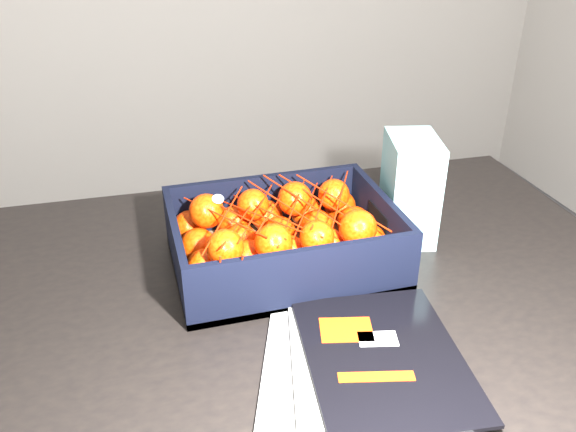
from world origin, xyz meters
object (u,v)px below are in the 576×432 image
object	(u,v)px
produce_crate	(283,247)
retail_carton	(410,188)
table	(294,327)
magazine_stack	(365,364)

from	to	relation	value
produce_crate	retail_carton	distance (m)	0.26
produce_crate	retail_carton	world-z (taller)	retail_carton
produce_crate	retail_carton	bearing A→B (deg)	7.72
table	magazine_stack	xyz separation A→B (m)	(0.03, -0.23, 0.11)
magazine_stack	produce_crate	distance (m)	0.29
magazine_stack	produce_crate	world-z (taller)	produce_crate
table	produce_crate	world-z (taller)	produce_crate
table	magazine_stack	distance (m)	0.25
table	magazine_stack	bearing A→B (deg)	-82.11
table	produce_crate	bearing A→B (deg)	94.05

